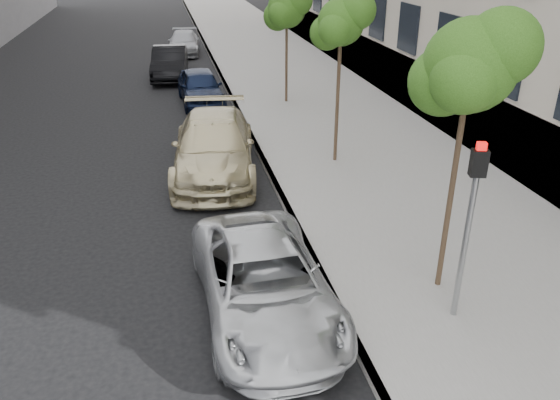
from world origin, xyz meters
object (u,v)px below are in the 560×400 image
object	(u,v)px
suv	(214,146)
minivan	(264,282)
signal_pole	(470,213)
sedan_rear	(184,43)
sedan_blue	(200,87)
sedan_black	(170,63)
tree_near	(472,65)
tree_far	(287,8)
tree_mid	(342,22)

from	to	relation	value
suv	minivan	bearing A→B (deg)	-81.33
signal_pole	sedan_rear	xyz separation A→B (m)	(-3.24, 25.41, -1.49)
sedan_blue	sedan_black	xyz separation A→B (m)	(-1.05, 4.76, 0.04)
sedan_blue	sedan_rear	world-z (taller)	sedan_blue
tree_near	sedan_rear	bearing A→B (deg)	97.93
tree_far	sedan_blue	world-z (taller)	tree_far
tree_far	suv	world-z (taller)	tree_far
suv	sedan_black	size ratio (longest dim) A/B	1.24
suv	sedan_rear	xyz separation A→B (m)	(0.10, 17.91, -0.17)
tree_far	sedan_black	world-z (taller)	tree_far
tree_far	minivan	world-z (taller)	tree_far
tree_near	suv	world-z (taller)	tree_near
signal_pole	minivan	size ratio (longest dim) A/B	0.68
signal_pole	tree_near	bearing A→B (deg)	92.92
tree_mid	tree_far	xyz separation A→B (m)	(0.00, 6.50, -0.36)
sedan_blue	sedan_rear	size ratio (longest dim) A/B	0.95
signal_pole	sedan_rear	world-z (taller)	signal_pole
sedan_black	sedan_blue	bearing A→B (deg)	-72.47
signal_pole	sedan_black	bearing A→B (deg)	116.48
tree_mid	sedan_black	bearing A→B (deg)	109.91
suv	sedan_blue	distance (m)	7.21
tree_mid	suv	distance (m)	4.77
tree_far	signal_pole	xyz separation A→B (m)	(-0.18, -13.89, -1.55)
tree_mid	suv	xyz separation A→B (m)	(-3.52, 0.11, -3.22)
signal_pole	sedan_rear	size ratio (longest dim) A/B	0.75
minivan	suv	xyz separation A→B (m)	(-0.19, 6.61, 0.14)
signal_pole	tree_mid	bearing A→B (deg)	102.93
signal_pole	sedan_rear	distance (m)	25.66
tree_mid	suv	size ratio (longest dim) A/B	0.86
minivan	sedan_black	size ratio (longest dim) A/B	1.06
signal_pole	tree_far	bearing A→B (deg)	103.57
signal_pole	sedan_blue	xyz separation A→B (m)	(-3.15, 14.70, -1.42)
signal_pole	sedan_black	size ratio (longest dim) A/B	0.72
tree_far	suv	distance (m)	7.84
tree_mid	tree_far	world-z (taller)	tree_mid
tree_mid	minivan	size ratio (longest dim) A/B	1.01
signal_pole	sedan_blue	distance (m)	15.10
tree_mid	sedan_blue	world-z (taller)	tree_mid
suv	sedan_rear	distance (m)	17.92
tree_near	sedan_blue	xyz separation A→B (m)	(-3.33, 13.81, -3.53)
tree_far	suv	bearing A→B (deg)	-118.83
tree_near	sedan_blue	bearing A→B (deg)	103.54
tree_near	signal_pole	xyz separation A→B (m)	(-0.18, -0.89, -2.11)
sedan_black	sedan_rear	size ratio (longest dim) A/B	1.04
tree_mid	sedan_black	xyz separation A→B (m)	(-4.37, 12.08, -3.28)
suv	sedan_blue	size ratio (longest dim) A/B	1.36
signal_pole	sedan_blue	size ratio (longest dim) A/B	0.79
tree_mid	sedan_rear	bearing A→B (deg)	100.74
tree_near	tree_far	distance (m)	13.01
suv	sedan_blue	xyz separation A→B (m)	(0.19, 7.21, -0.11)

